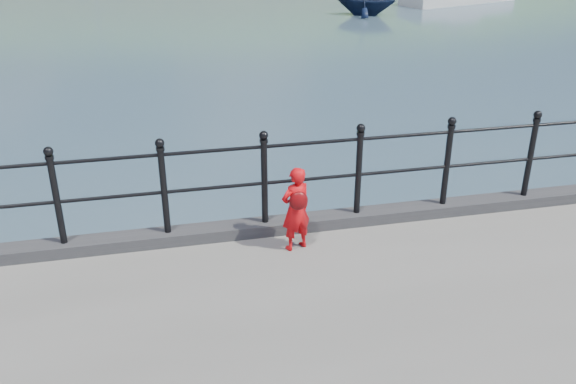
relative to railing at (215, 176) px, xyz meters
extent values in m
plane|color=#2D4251|center=(0.00, 0.15, -1.82)|extent=(600.00, 600.00, 0.00)
cube|color=#28282B|center=(0.00, 0.00, -0.75)|extent=(60.00, 0.30, 0.15)
cylinder|color=black|center=(0.00, 0.00, -0.15)|extent=(18.00, 0.04, 0.04)
cylinder|color=black|center=(0.00, 0.00, 0.32)|extent=(18.00, 0.04, 0.04)
cylinder|color=black|center=(-1.80, 0.00, -0.15)|extent=(0.08, 0.08, 1.05)
sphere|color=black|center=(-1.80, 0.00, 0.47)|extent=(0.11, 0.11, 0.11)
cylinder|color=black|center=(-0.60, 0.00, -0.15)|extent=(0.08, 0.08, 1.05)
sphere|color=black|center=(-0.60, 0.00, 0.47)|extent=(0.11, 0.11, 0.11)
cylinder|color=black|center=(0.60, 0.00, -0.15)|extent=(0.08, 0.08, 1.05)
sphere|color=black|center=(0.60, 0.00, 0.47)|extent=(0.11, 0.11, 0.11)
cylinder|color=black|center=(1.80, 0.00, -0.15)|extent=(0.08, 0.08, 1.05)
sphere|color=black|center=(1.80, 0.00, 0.47)|extent=(0.11, 0.11, 0.11)
cylinder|color=black|center=(3.00, 0.00, -0.15)|extent=(0.08, 0.08, 1.05)
sphere|color=black|center=(3.00, 0.00, 0.47)|extent=(0.11, 0.11, 0.11)
cylinder|color=black|center=(4.20, 0.00, -0.15)|extent=(0.08, 0.08, 1.05)
sphere|color=black|center=(4.20, 0.00, 0.47)|extent=(0.11, 0.11, 0.11)
imported|color=red|center=(0.88, -0.47, -0.30)|extent=(0.44, 0.36, 1.04)
ellipsoid|color=red|center=(0.88, -0.60, -0.14)|extent=(0.22, 0.11, 0.23)
imported|color=black|center=(9.75, 22.32, -1.09)|extent=(3.60, 3.45, 1.47)
camera|label=1|loc=(-0.60, -6.65, 2.88)|focal=38.00mm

